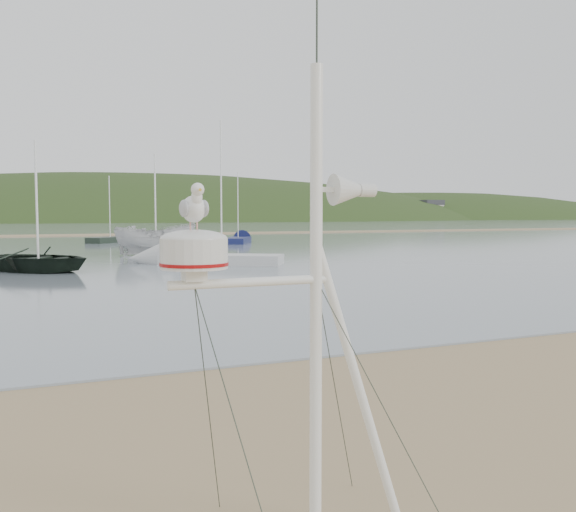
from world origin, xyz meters
name	(u,v)px	position (x,y,z in m)	size (l,w,h in m)	color
ground	(136,488)	(0.00, 0.00, 0.00)	(560.00, 560.00, 0.00)	#917754
water	(36,226)	(0.00, 132.00, 0.02)	(560.00, 256.00, 0.04)	gray
sandbar	(40,236)	(0.00, 70.00, 0.07)	(560.00, 7.00, 0.07)	#917754
hill_ridge	(89,273)	(18.52, 235.00, -19.70)	(620.00, 180.00, 80.00)	#213515
far_cottages	(45,209)	(3.00, 196.00, 4.00)	(294.40, 6.30, 8.00)	silver
mast_rig	(312,419)	(1.05, -1.74, 1.09)	(2.00, 2.14, 4.51)	white
boat_dark	(37,212)	(-0.62, 23.43, 2.69)	(3.79, 1.10, 5.30)	black
boat_white	(155,214)	(6.31, 32.60, 2.59)	(1.92, 1.97, 5.10)	silver
sailboat_blue_far	(241,239)	(16.60, 46.61, 0.30)	(4.57, 6.85, 6.80)	#161C4F
sailboat_dark_mid	(122,239)	(6.73, 51.65, 0.30)	(5.62, 5.77, 6.46)	black
sailboat_white_near	(179,259)	(6.09, 25.23, 0.30)	(7.93, 5.88, 8.00)	silver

